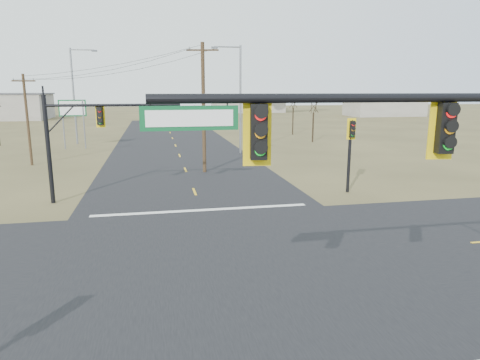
# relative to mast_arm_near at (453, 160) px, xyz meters

# --- Properties ---
(ground) EXTENTS (320.00, 320.00, 0.00)m
(ground) POSITION_rel_mast_arm_near_xyz_m (-3.78, 7.50, -5.14)
(ground) COLOR brown
(ground) RESTS_ON ground
(road_ew) EXTENTS (160.00, 14.00, 0.02)m
(road_ew) POSITION_rel_mast_arm_near_xyz_m (-3.78, 7.50, -5.13)
(road_ew) COLOR black
(road_ew) RESTS_ON ground
(road_ns) EXTENTS (14.00, 160.00, 0.02)m
(road_ns) POSITION_rel_mast_arm_near_xyz_m (-3.78, 7.50, -5.13)
(road_ns) COLOR black
(road_ns) RESTS_ON ground
(stop_bar_far) EXTENTS (12.00, 0.40, 0.01)m
(stop_bar_far) POSITION_rel_mast_arm_near_xyz_m (-3.78, 15.00, -5.11)
(stop_bar_far) COLOR silver
(stop_bar_far) RESTS_ON road_ns
(mast_arm_near) EXTENTS (10.34, 0.48, 7.05)m
(mast_arm_near) POSITION_rel_mast_arm_near_xyz_m (0.00, 0.00, 0.00)
(mast_arm_near) COLOR black
(mast_arm_near) RESTS_ON ground
(mast_arm_far) EXTENTS (8.83, 0.53, 6.31)m
(mast_arm_far) POSITION_rel_mast_arm_near_xyz_m (-9.08, 18.40, -0.55)
(mast_arm_far) COLOR black
(mast_arm_far) RESTS_ON ground
(pedestal_signal_ne) EXTENTS (0.64, 0.56, 4.85)m
(pedestal_signal_ne) POSITION_rel_mast_arm_near_xyz_m (6.09, 17.36, -1.67)
(pedestal_signal_ne) COLOR black
(pedestal_signal_ne) RESTS_ON ground
(utility_pole_near) EXTENTS (2.46, 0.60, 10.18)m
(utility_pole_near) POSITION_rel_mast_arm_near_xyz_m (-2.31, 26.22, 0.12)
(utility_pole_near) COLOR #42301C
(utility_pole_near) RESTS_ON ground
(utility_pole_far) EXTENTS (1.94, 0.28, 7.93)m
(utility_pole_far) POSITION_rel_mast_arm_near_xyz_m (-17.04, 32.61, -0.96)
(utility_pole_far) COLOR #42301C
(utility_pole_far) RESTS_ON ground
(highway_sign) EXTENTS (2.93, 0.25, 5.49)m
(highway_sign) POSITION_rel_mast_arm_near_xyz_m (-15.05, 43.06, -1.21)
(highway_sign) COLOR gray
(highway_sign) RESTS_ON ground
(streetlight_a) EXTENTS (3.07, 0.42, 10.96)m
(streetlight_a) POSITION_rel_mast_arm_near_xyz_m (2.38, 35.86, 1.02)
(streetlight_a) COLOR gray
(streetlight_a) RESTS_ON ground
(streetlight_c) EXTENTS (3.20, 0.51, 11.43)m
(streetlight_c) POSITION_rel_mast_arm_near_xyz_m (-15.34, 47.70, 1.28)
(streetlight_c) COLOR gray
(streetlight_c) RESTS_ON ground
(bare_tree_c) EXTENTS (3.31, 3.31, 6.00)m
(bare_tree_c) POSITION_rel_mast_arm_near_xyz_m (13.66, 43.80, -0.44)
(bare_tree_c) COLOR black
(bare_tree_c) RESTS_ON ground
(bare_tree_d) EXTENTS (2.38, 2.38, 5.91)m
(bare_tree_d) POSITION_rel_mast_arm_near_xyz_m (14.04, 53.08, -0.38)
(bare_tree_d) COLOR black
(bare_tree_d) RESTS_ON ground
(warehouse_mid) EXTENTS (20.00, 12.00, 5.00)m
(warehouse_mid) POSITION_rel_mast_arm_near_xyz_m (21.22, 117.50, -2.64)
(warehouse_mid) COLOR #A69F93
(warehouse_mid) RESTS_ON ground
(warehouse_right) EXTENTS (18.00, 10.00, 4.50)m
(warehouse_right) POSITION_rel_mast_arm_near_xyz_m (51.22, 92.50, -2.89)
(warehouse_right) COLOR #A69F93
(warehouse_right) RESTS_ON ground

